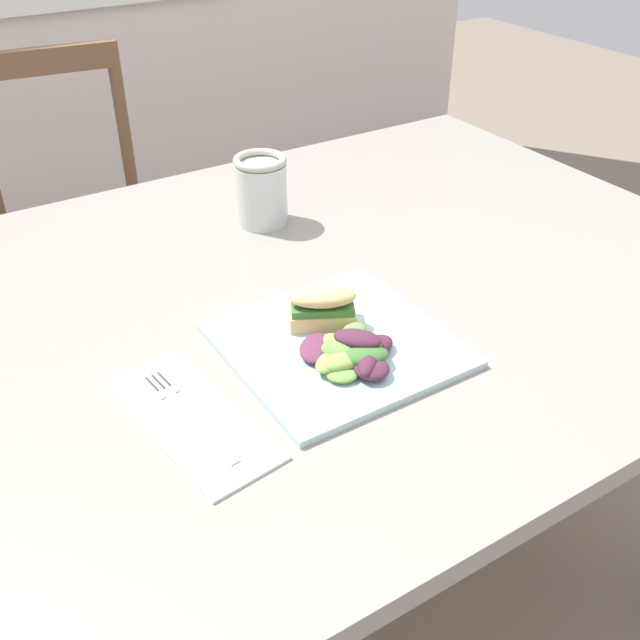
# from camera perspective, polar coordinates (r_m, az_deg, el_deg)

# --- Properties ---
(ground_plane) EXTENTS (7.92, 7.92, 0.00)m
(ground_plane) POSITION_cam_1_polar(r_m,az_deg,el_deg) (1.59, 4.24, -20.89)
(ground_plane) COLOR #7A6B5B
(dining_table) EXTENTS (1.39, 0.97, 0.74)m
(dining_table) POSITION_cam_1_polar(r_m,az_deg,el_deg) (1.12, -1.93, -2.51)
(dining_table) COLOR gray
(dining_table) RESTS_ON ground
(chair_wooden_far) EXTENTS (0.44, 0.44, 0.87)m
(chair_wooden_far) POSITION_cam_1_polar(r_m,az_deg,el_deg) (1.94, -18.05, 6.27)
(chair_wooden_far) COLOR brown
(chair_wooden_far) RESTS_ON ground
(plate_lunch) EXTENTS (0.27, 0.27, 0.01)m
(plate_lunch) POSITION_cam_1_polar(r_m,az_deg,el_deg) (0.94, 1.30, -1.91)
(plate_lunch) COLOR silver
(plate_lunch) RESTS_ON dining_table
(sandwich_half_front) EXTENTS (0.10, 0.08, 0.06)m
(sandwich_half_front) POSITION_cam_1_polar(r_m,az_deg,el_deg) (0.95, 0.19, 1.04)
(sandwich_half_front) COLOR #DBB270
(sandwich_half_front) RESTS_ON plate_lunch
(salad_mixed_greens) EXTENTS (0.13, 0.14, 0.04)m
(salad_mixed_greens) POSITION_cam_1_polar(r_m,az_deg,el_deg) (0.90, 2.39, -2.47)
(salad_mixed_greens) COLOR #4C2338
(salad_mixed_greens) RESTS_ON plate_lunch
(napkin_folded) EXTENTS (0.13, 0.25, 0.00)m
(napkin_folded) POSITION_cam_1_polar(r_m,az_deg,el_deg) (0.85, -9.97, -7.57)
(napkin_folded) COLOR silver
(napkin_folded) RESTS_ON dining_table
(fork_on_napkin) EXTENTS (0.04, 0.19, 0.00)m
(fork_on_napkin) POSITION_cam_1_polar(r_m,az_deg,el_deg) (0.86, -10.58, -6.77)
(fork_on_napkin) COLOR silver
(fork_on_napkin) RESTS_ON napkin_folded
(mason_jar_iced_tea) EXTENTS (0.09, 0.09, 0.12)m
(mason_jar_iced_tea) POSITION_cam_1_polar(r_m,az_deg,el_deg) (1.23, -4.57, 9.76)
(mason_jar_iced_tea) COLOR gold
(mason_jar_iced_tea) RESTS_ON dining_table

